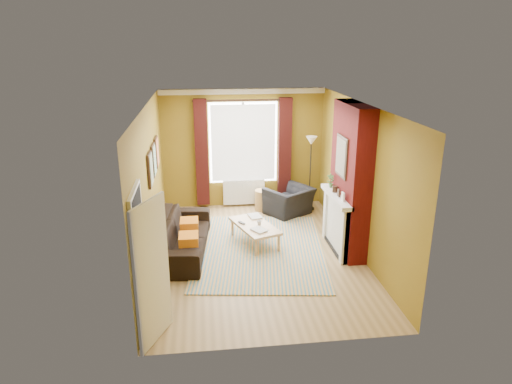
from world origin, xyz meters
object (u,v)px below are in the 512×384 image
sofa (182,235)px  floor_lamp (311,152)px  wicker_stool (263,200)px  armchair (289,201)px  coffee_table (255,227)px

sofa → floor_lamp: 3.69m
wicker_stool → floor_lamp: size_ratio=0.27×
armchair → floor_lamp: floor_lamp is taller
wicker_stool → floor_lamp: bearing=-5.3°
wicker_stool → armchair: bearing=-33.6°
sofa → coffee_table: (1.42, 0.19, 0.02)m
armchair → wicker_stool: bearing=-67.2°
coffee_table → floor_lamp: (1.52, 1.78, 1.03)m
armchair → coffee_table: size_ratio=0.73×
sofa → armchair: (2.40, 1.70, -0.02)m
armchair → floor_lamp: (0.54, 0.27, 1.07)m
sofa → wicker_stool: bearing=-35.9°
coffee_table → floor_lamp: size_ratio=0.76×
armchair → coffee_table: (-0.98, -1.51, 0.04)m
sofa → armchair: size_ratio=2.38×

